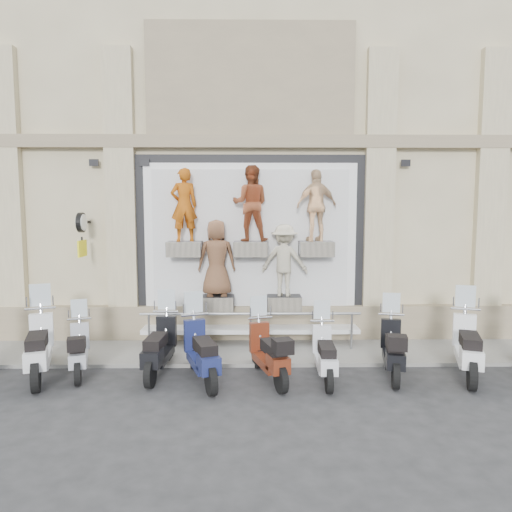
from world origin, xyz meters
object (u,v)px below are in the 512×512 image
object	(u,v)px
scooter_g	(325,343)
scooter_i	(468,334)
clock_sign_bracket	(82,229)
scooter_b	(38,334)
scooter_c	(79,339)
scooter_e	(201,339)
scooter_d	(159,335)
guard_rail	(251,333)
scooter_f	(268,341)
scooter_h	(393,337)

from	to	relation	value
scooter_g	scooter_i	xyz separation A→B (m)	(2.82, 0.17, 0.13)
clock_sign_bracket	scooter_b	size ratio (longest dim) A/B	0.48
scooter_c	scooter_e	world-z (taller)	scooter_e
clock_sign_bracket	scooter_i	distance (m)	8.60
scooter_d	scooter_g	xyz separation A→B (m)	(3.22, -0.35, -0.08)
clock_sign_bracket	scooter_i	bearing A→B (deg)	-13.65
guard_rail	scooter_f	world-z (taller)	scooter_f
scooter_b	scooter_c	world-z (taller)	scooter_b
scooter_c	scooter_f	size ratio (longest dim) A/B	0.92
scooter_c	scooter_g	distance (m)	4.83
scooter_h	scooter_i	size ratio (longest dim) A/B	0.91
scooter_f	scooter_i	distance (m)	3.90
clock_sign_bracket	scooter_g	size ratio (longest dim) A/B	0.58
clock_sign_bracket	scooter_e	size ratio (longest dim) A/B	0.51
scooter_h	scooter_i	distance (m)	1.45
clock_sign_bracket	scooter_d	distance (m)	3.42
clock_sign_bracket	scooter_h	bearing A→B (deg)	-16.09
clock_sign_bracket	scooter_e	bearing A→B (deg)	-36.25
scooter_f	scooter_h	distance (m)	2.45
scooter_f	scooter_g	size ratio (longest dim) A/B	1.06
scooter_g	scooter_h	bearing A→B (deg)	11.21
scooter_i	scooter_g	bearing A→B (deg)	-157.71
clock_sign_bracket	scooter_c	xyz separation A→B (m)	(0.51, -1.78, -2.10)
scooter_b	scooter_i	bearing A→B (deg)	-19.76
scooter_h	scooter_b	bearing A→B (deg)	-167.32
scooter_b	scooter_c	distance (m)	0.74
guard_rail	scooter_f	bearing A→B (deg)	-78.41
scooter_g	clock_sign_bracket	bearing A→B (deg)	160.37
clock_sign_bracket	scooter_f	world-z (taller)	clock_sign_bracket
scooter_i	guard_rail	bearing A→B (deg)	179.30
clock_sign_bracket	scooter_h	xyz separation A→B (m)	(6.69, -1.93, -2.04)
scooter_e	scooter_h	world-z (taller)	scooter_e
scooter_d	scooter_e	xyz separation A→B (m)	(0.86, -0.38, 0.02)
clock_sign_bracket	scooter_c	distance (m)	2.80
scooter_b	scooter_h	world-z (taller)	scooter_b
clock_sign_bracket	scooter_g	bearing A→B (deg)	-21.94
guard_rail	scooter_g	xyz separation A→B (m)	(1.42, -1.67, 0.25)
scooter_f	scooter_c	bearing A→B (deg)	157.79
scooter_g	scooter_d	bearing A→B (deg)	176.11
clock_sign_bracket	scooter_c	size ratio (longest dim) A/B	0.59
scooter_e	guard_rail	bearing A→B (deg)	42.24
scooter_c	scooter_e	distance (m)	2.50
scooter_g	scooter_i	distance (m)	2.82
scooter_h	clock_sign_bracket	bearing A→B (deg)	176.34
scooter_i	scooter_b	bearing A→B (deg)	-161.22
clock_sign_bracket	scooter_i	xyz separation A→B (m)	(8.13, -1.97, -1.96)
scooter_e	scooter_g	xyz separation A→B (m)	(2.35, 0.03, -0.09)
scooter_g	scooter_b	bearing A→B (deg)	-179.60
scooter_f	scooter_i	bearing A→B (deg)	-14.72
scooter_f	scooter_h	xyz separation A→B (m)	(2.45, 0.19, 0.01)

